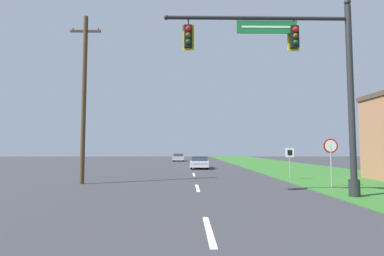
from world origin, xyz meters
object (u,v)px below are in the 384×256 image
object	(u,v)px
stop_sign	(331,152)
utility_pole_near	(84,96)
route_sign_post	(290,156)
car_ahead	(200,163)
signal_mast	(307,75)
far_car	(178,157)

from	to	relation	value
stop_sign	utility_pole_near	xyz separation A→B (m)	(-13.57, 1.85, 3.24)
route_sign_post	utility_pole_near	xyz separation A→B (m)	(-12.76, -2.06, 3.58)
car_ahead	route_sign_post	world-z (taller)	route_sign_post
car_ahead	stop_sign	distance (m)	16.73
car_ahead	route_sign_post	distance (m)	12.80
car_ahead	stop_sign	size ratio (longest dim) A/B	1.80
signal_mast	route_sign_post	world-z (taller)	signal_mast
signal_mast	stop_sign	world-z (taller)	signal_mast
signal_mast	far_car	world-z (taller)	signal_mast
signal_mast	car_ahead	size ratio (longest dim) A/B	1.87
utility_pole_near	far_car	bearing A→B (deg)	81.93
signal_mast	stop_sign	bearing A→B (deg)	52.29
route_sign_post	car_ahead	bearing A→B (deg)	114.90
signal_mast	route_sign_post	bearing A→B (deg)	76.98
car_ahead	route_sign_post	xyz separation A→B (m)	(5.38, -11.58, 0.92)
signal_mast	stop_sign	size ratio (longest dim) A/B	3.37
stop_sign	utility_pole_near	size ratio (longest dim) A/B	0.25
car_ahead	far_car	size ratio (longest dim) A/B	1.04
stop_sign	route_sign_post	world-z (taller)	stop_sign
signal_mast	route_sign_post	xyz separation A→B (m)	(1.64, 7.08, -3.60)
far_car	stop_sign	distance (m)	35.64
far_car	utility_pole_near	size ratio (longest dim) A/B	0.44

